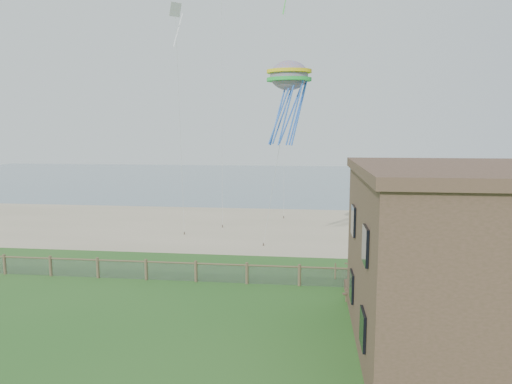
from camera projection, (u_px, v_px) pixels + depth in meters
ground at (228, 328)px, 20.31m from camera, size 160.00×160.00×0.00m
sand_beach at (271, 227)px, 41.97m from camera, size 72.00×20.00×0.02m
ocean at (291, 179)px, 85.28m from camera, size 160.00×68.00×0.02m
chainlink_fence at (247, 274)px, 26.14m from camera, size 36.20×0.20×1.25m
motel_deck at (492, 295)px, 23.66m from camera, size 15.00×2.00×0.50m
picnic_table at (361, 298)px, 23.01m from camera, size 1.86×1.59×0.67m
octopus_kite at (289, 100)px, 30.40m from camera, size 3.32×2.60×6.17m
kite_white at (176, 22)px, 32.66m from camera, size 1.88×1.98×2.70m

